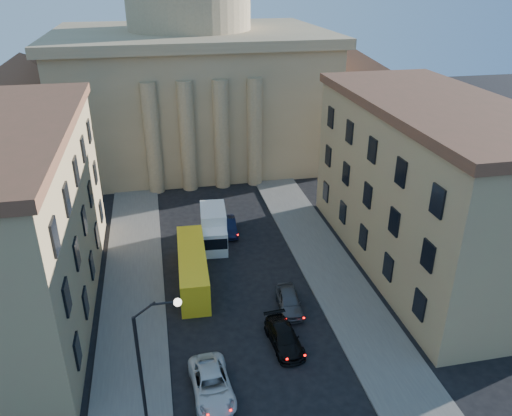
# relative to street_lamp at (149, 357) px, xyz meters

# --- Properties ---
(sidewalk_left) EXTENTS (5.00, 60.00, 0.15)m
(sidewalk_left) POSITION_rel_street_lamp_xyz_m (-1.53, 10.00, -5.21)
(sidewalk_left) COLOR #56534F
(sidewalk_left) RESTS_ON ground
(sidewalk_right) EXTENTS (5.00, 60.00, 0.15)m
(sidewalk_right) POSITION_rel_street_lamp_xyz_m (15.47, 10.00, -5.21)
(sidewalk_right) COLOR #56534F
(sidewalk_right) RESTS_ON ground
(church) EXTENTS (68.02, 28.76, 36.60)m
(church) POSITION_rel_street_lamp_xyz_m (6.97, 47.47, 6.59)
(church) COLOR #937E5A
(church) RESTS_ON ground
(building_left) EXTENTS (11.60, 26.60, 14.70)m
(building_left) POSITION_rel_street_lamp_xyz_m (-10.03, 14.00, 2.14)
(building_left) COLOR #9D895C
(building_left) RESTS_ON ground
(building_right) EXTENTS (11.60, 26.60, 14.70)m
(building_right) POSITION_rel_street_lamp_xyz_m (23.97, 14.00, 2.14)
(building_right) COLOR #9D895C
(building_right) RESTS_ON ground
(street_lamp) EXTENTS (2.62, 0.44, 8.83)m
(street_lamp) POSITION_rel_street_lamp_xyz_m (0.00, 0.00, 0.00)
(street_lamp) COLOR black
(street_lamp) RESTS_ON ground
(car_left_mid) EXTENTS (2.71, 5.39, 1.46)m
(car_left_mid) POSITION_rel_street_lamp_xyz_m (3.47, 1.87, -4.55)
(car_left_mid) COLOR silver
(car_left_mid) RESTS_ON ground
(car_right_mid) EXTENTS (2.29, 4.87, 1.37)m
(car_right_mid) POSITION_rel_street_lamp_xyz_m (9.03, 5.27, -4.60)
(car_right_mid) COLOR black
(car_right_mid) RESTS_ON ground
(car_right_far) EXTENTS (2.16, 4.48, 1.47)m
(car_right_far) POSITION_rel_street_lamp_xyz_m (10.47, 9.27, -4.55)
(car_right_far) COLOR #46464A
(car_right_far) RESTS_ON ground
(car_right_distant) EXTENTS (1.65, 4.30, 1.40)m
(car_right_distant) POSITION_rel_street_lamp_xyz_m (7.77, 22.69, -4.59)
(car_right_distant) COLOR black
(car_right_distant) RESTS_ON ground
(city_bus) EXTENTS (2.70, 10.07, 2.81)m
(city_bus) POSITION_rel_street_lamp_xyz_m (3.47, 14.57, -3.77)
(city_bus) COLOR yellow
(city_bus) RESTS_ON ground
(box_truck) EXTENTS (2.78, 6.13, 3.28)m
(box_truck) POSITION_rel_street_lamp_xyz_m (6.10, 20.96, -3.73)
(box_truck) COLOR white
(box_truck) RESTS_ON ground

